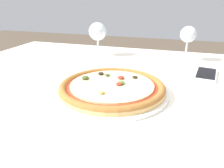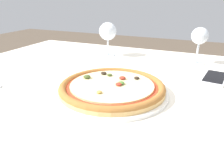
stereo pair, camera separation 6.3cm
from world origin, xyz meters
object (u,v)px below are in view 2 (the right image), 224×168
object	(u,v)px
pizza_plate	(112,88)
cell_phone	(214,78)
wine_glass_far_left	(200,38)
dining_table	(88,107)
wine_glass_far_right	(108,32)

from	to	relation	value
pizza_plate	cell_phone	xyz separation A→B (m)	(0.28, 0.25, -0.01)
wine_glass_far_left	cell_phone	bearing A→B (deg)	-67.63
pizza_plate	cell_phone	distance (m)	0.37
pizza_plate	cell_phone	bearing A→B (deg)	41.65
dining_table	cell_phone	distance (m)	0.44
dining_table	pizza_plate	bearing A→B (deg)	-16.34
wine_glass_far_left	pizza_plate	bearing A→B (deg)	-115.85
pizza_plate	wine_glass_far_right	size ratio (longest dim) A/B	2.11
wine_glass_far_left	cell_phone	size ratio (longest dim) A/B	0.99
pizza_plate	wine_glass_far_left	size ratio (longest dim) A/B	2.17
dining_table	pizza_plate	size ratio (longest dim) A/B	3.67
pizza_plate	wine_glass_far_right	bearing A→B (deg)	116.09
wine_glass_far_left	wine_glass_far_right	distance (m)	0.40
dining_table	pizza_plate	world-z (taller)	pizza_plate
dining_table	pizza_plate	distance (m)	0.15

